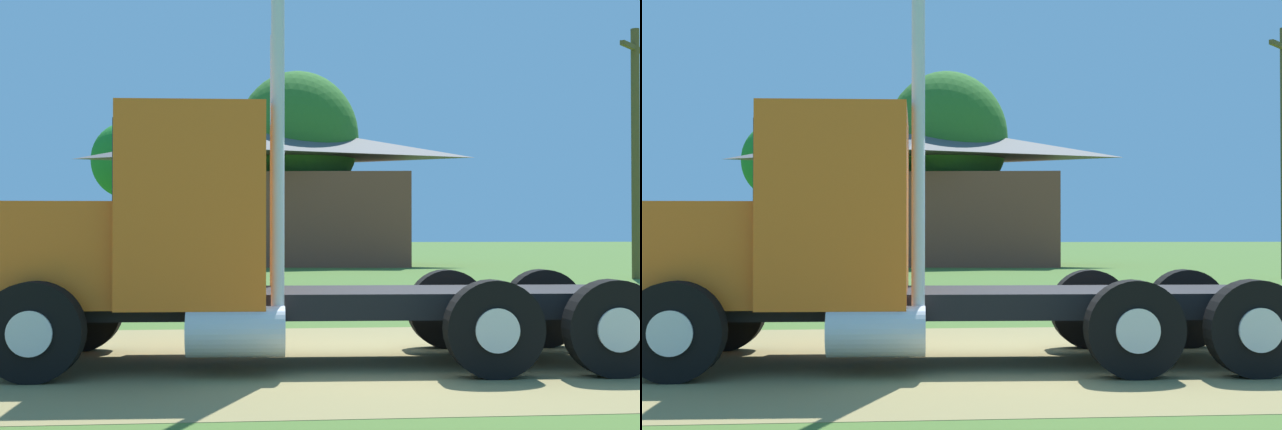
{
  "view_description": "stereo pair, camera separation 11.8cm",
  "coord_description": "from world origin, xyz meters",
  "views": [
    {
      "loc": [
        -2.11,
        -10.55,
        1.52
      ],
      "look_at": [
        -1.06,
        0.22,
        1.69
      ],
      "focal_mm": 51.0,
      "sensor_mm": 36.0,
      "label": 1
    },
    {
      "loc": [
        -1.99,
        -10.56,
        1.52
      ],
      "look_at": [
        -1.06,
        0.22,
        1.69
      ],
      "focal_mm": 51.0,
      "sensor_mm": 36.0,
      "label": 2
    }
  ],
  "objects": [
    {
      "name": "ground_plane",
      "position": [
        0.0,
        0.0,
        0.0
      ],
      "size": [
        200.0,
        200.0,
        0.0
      ],
      "primitive_type": "plane",
      "color": "#466729"
    },
    {
      "name": "truck_foreground_white",
      "position": [
        -2.37,
        -0.2,
        1.29
      ],
      "size": [
        8.01,
        2.97,
        3.94
      ],
      "color": "black",
      "rests_on": "ground_plane"
    },
    {
      "name": "dirt_track",
      "position": [
        0.0,
        0.0,
        0.0
      ],
      "size": [
        120.0,
        6.7,
        0.01
      ],
      "primitive_type": "cube",
      "color": "olive",
      "rests_on": "ground_plane"
    },
    {
      "name": "shed_building",
      "position": [
        -0.41,
        28.7,
        2.96
      ],
      "size": [
        13.14,
        7.83,
        6.11
      ],
      "color": "brown",
      "rests_on": "ground_plane"
    },
    {
      "name": "tree_right",
      "position": [
        0.78,
        29.21,
        5.52
      ],
      "size": [
        5.37,
        5.37,
        8.49
      ],
      "color": "#513823",
      "rests_on": "ground_plane"
    },
    {
      "name": "tree_mid",
      "position": [
        -7.83,
        39.43,
        5.25
      ],
      "size": [
        3.71,
        3.71,
        7.33
      ],
      "color": "#513823",
      "rests_on": "ground_plane"
    }
  ]
}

